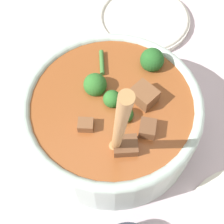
{
  "coord_description": "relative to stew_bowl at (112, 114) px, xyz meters",
  "views": [
    {
      "loc": [
        -0.14,
        -0.2,
        0.48
      ],
      "look_at": [
        0.0,
        0.0,
        0.06
      ],
      "focal_mm": 50.0,
      "sensor_mm": 36.0,
      "label": 1
    }
  ],
  "objects": [
    {
      "name": "ground_plane",
      "position": [
        -0.0,
        0.0,
        -0.06
      ],
      "size": [
        4.0,
        4.0,
        0.0
      ],
      "primitive_type": "plane",
      "color": "silver"
    },
    {
      "name": "empty_plate",
      "position": [
        0.2,
        0.17,
        -0.05
      ],
      "size": [
        0.2,
        0.2,
        0.02
      ],
      "color": "silver",
      "rests_on": "ground_plane"
    },
    {
      "name": "stew_bowl",
      "position": [
        0.0,
        0.0,
        0.0
      ],
      "size": [
        0.27,
        0.27,
        0.31
      ],
      "color": "#B2C6BC",
      "rests_on": "ground_plane"
    }
  ]
}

